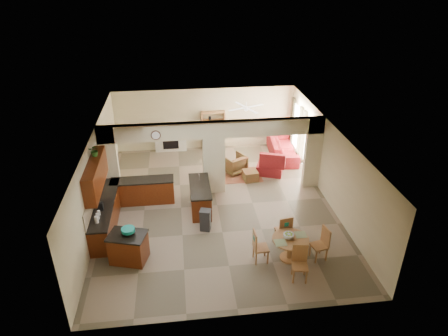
{
  "coord_description": "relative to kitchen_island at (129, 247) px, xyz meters",
  "views": [
    {
      "loc": [
        -1.21,
        -11.92,
        7.77
      ],
      "look_at": [
        0.28,
        0.3,
        1.33
      ],
      "focal_mm": 32.0,
      "sensor_mm": 36.0,
      "label": 1
    }
  ],
  "objects": [
    {
      "name": "trash_can",
      "position": [
        2.31,
        1.2,
        -0.11
      ],
      "size": [
        0.39,
        0.35,
        0.69
      ],
      "primitive_type": "cube",
      "rotation": [
        0.0,
        0.0,
        -0.28
      ],
      "color": "#2A2A2C",
      "rests_on": "floor"
    },
    {
      "name": "chair_west",
      "position": [
        3.68,
        -0.49,
        0.1
      ],
      "size": [
        0.44,
        0.43,
        1.02
      ],
      "rotation": [
        0.0,
        0.0,
        1.61
      ],
      "color": "#9C5A35",
      "rests_on": "floor"
    },
    {
      "name": "fireplace",
      "position": [
        1.23,
        7.42,
        0.16
      ],
      "size": [
        1.6,
        0.35,
        1.2
      ],
      "color": "beige",
      "rests_on": "floor"
    },
    {
      "name": "window_a",
      "position": [
        6.8,
        4.89,
        0.75
      ],
      "size": [
        0.02,
        0.9,
        1.9
      ],
      "primitive_type": "cube",
      "color": "white",
      "rests_on": "wall_right"
    },
    {
      "name": "drape_a_left",
      "position": [
        6.76,
        4.29,
        0.75
      ],
      "size": [
        0.1,
        0.28,
        2.3
      ],
      "primitive_type": "cube",
      "color": "#402019",
      "rests_on": "wall_right"
    },
    {
      "name": "wall_clock",
      "position": [
        0.83,
        3.44,
        2.0
      ],
      "size": [
        0.34,
        0.03,
        0.34
      ],
      "primitive_type": "cylinder",
      "rotation": [
        1.57,
        0.0,
        0.0
      ],
      "color": "#522C1B",
      "rests_on": "partition_header"
    },
    {
      "name": "chair_east",
      "position": [
        5.53,
        -0.57,
        0.1
      ],
      "size": [
        0.5,
        0.5,
        1.02
      ],
      "rotation": [
        0.0,
        0.0,
        4.93
      ],
      "color": "#9C5A35",
      "rests_on": "floor"
    },
    {
      "name": "peninsula",
      "position": [
        2.23,
        2.47,
        0.0
      ],
      "size": [
        0.7,
        1.85,
        0.91
      ],
      "color": "#431407",
      "rests_on": "floor"
    },
    {
      "name": "floor",
      "position": [
        2.83,
        2.59,
        -0.45
      ],
      "size": [
        10.0,
        10.0,
        0.0
      ],
      "primitive_type": "plane",
      "color": "#7E6D57",
      "rests_on": "ground"
    },
    {
      "name": "window_b",
      "position": [
        6.8,
        6.59,
        0.75
      ],
      "size": [
        0.02,
        0.9,
        1.9
      ],
      "primitive_type": "cube",
      "color": "white",
      "rests_on": "wall_right"
    },
    {
      "name": "chaise",
      "position": [
        5.22,
        4.74,
        -0.25
      ],
      "size": [
        1.24,
        1.13,
        0.41
      ],
      "primitive_type": "cube",
      "rotation": [
        0.0,
        0.0,
        -0.35
      ],
      "color": "maroon",
      "rests_on": "floor"
    },
    {
      "name": "wall_right",
      "position": [
        6.83,
        2.59,
        0.95
      ],
      "size": [
        0.0,
        10.0,
        10.0
      ],
      "primitive_type": "plane",
      "rotation": [
        1.57,
        0.0,
        -1.57
      ],
      "color": "beige",
      "rests_on": "floor"
    },
    {
      "name": "partition_left_pier",
      "position": [
        -0.87,
        3.59,
        0.95
      ],
      "size": [
        0.6,
        0.25,
        2.8
      ],
      "primitive_type": "cube",
      "color": "beige",
      "rests_on": "floor"
    },
    {
      "name": "dining_table",
      "position": [
        4.61,
        -0.51,
        0.03
      ],
      "size": [
        1.06,
        1.06,
        0.72
      ],
      "color": "#9C5A35",
      "rests_on": "floor"
    },
    {
      "name": "chair_south",
      "position": [
        4.67,
        -1.28,
        0.1
      ],
      "size": [
        0.49,
        0.49,
        1.02
      ],
      "rotation": [
        0.0,
        0.0,
        -0.17
      ],
      "color": "#9C5A35",
      "rests_on": "floor"
    },
    {
      "name": "fruit_bowl",
      "position": [
        4.56,
        -0.47,
        0.35
      ],
      "size": [
        0.31,
        0.31,
        0.16
      ],
      "primitive_type": "cylinder",
      "color": "#85C029",
      "rests_on": "dining_table"
    },
    {
      "name": "ceiling_fan",
      "position": [
        4.33,
        5.59,
        2.11
      ],
      "size": [
        1.0,
        1.0,
        0.1
      ],
      "primitive_type": "cylinder",
      "color": "white",
      "rests_on": "ceiling"
    },
    {
      "name": "kitchen_island",
      "position": [
        0.0,
        0.0,
        0.0
      ],
      "size": [
        1.21,
        1.01,
        0.9
      ],
      "rotation": [
        0.0,
        0.0,
        -0.28
      ],
      "color": "#431407",
      "rests_on": "floor"
    },
    {
      "name": "drape_b_right",
      "position": [
        6.76,
        7.19,
        0.75
      ],
      "size": [
        0.1,
        0.28,
        2.3
      ],
      "primitive_type": "cube",
      "color": "#402019",
      "rests_on": "wall_right"
    },
    {
      "name": "plant",
      "position": [
        -0.99,
        2.19,
        2.1
      ],
      "size": [
        0.34,
        0.3,
        0.38
      ],
      "primitive_type": "imported",
      "rotation": [
        0.0,
        0.0,
        0.01
      ],
      "color": "#1B4813",
      "rests_on": "upper_cabinets"
    },
    {
      "name": "wall_left",
      "position": [
        -1.17,
        2.59,
        0.95
      ],
      "size": [
        0.0,
        10.0,
        10.0
      ],
      "primitive_type": "plane",
      "rotation": [
        1.57,
        0.0,
        1.57
      ],
      "color": "beige",
      "rests_on": "floor"
    },
    {
      "name": "glazed_door",
      "position": [
        6.8,
        5.74,
        0.6
      ],
      "size": [
        0.02,
        0.7,
        2.1
      ],
      "primitive_type": "cube",
      "color": "white",
      "rests_on": "wall_right"
    },
    {
      "name": "chair_north",
      "position": [
        4.61,
        0.17,
        0.1
      ],
      "size": [
        0.48,
        0.48,
        1.02
      ],
      "rotation": [
        0.0,
        0.0,
        3.3
      ],
      "color": "#9C5A35",
      "rests_on": "floor"
    },
    {
      "name": "sofa",
      "position": [
        6.13,
        6.28,
        -0.06
      ],
      "size": [
        2.81,
        1.3,
        0.8
      ],
      "primitive_type": "imported",
      "rotation": [
        0.0,
        0.0,
        1.48
      ],
      "color": "maroon",
      "rests_on": "floor"
    },
    {
      "name": "shelving_unit",
      "position": [
        3.18,
        7.41,
        0.45
      ],
      "size": [
        1.0,
        0.32,
        1.8
      ],
      "primitive_type": "cube",
      "color": "#9C5A35",
      "rests_on": "floor"
    },
    {
      "name": "ceiling",
      "position": [
        2.83,
        2.59,
        2.35
      ],
      "size": [
        10.0,
        10.0,
        0.0
      ],
      "primitive_type": "plane",
      "rotation": [
        3.14,
        0.0,
        0.0
      ],
      "color": "white",
      "rests_on": "wall_back"
    },
    {
      "name": "ottoman",
      "position": [
        4.33,
        4.27,
        -0.26
      ],
      "size": [
        0.61,
        0.61,
        0.4
      ],
      "primitive_type": "cube",
      "rotation": [
        0.0,
        0.0,
        0.13
      ],
      "color": "maroon",
      "rests_on": "floor"
    },
    {
      "name": "partition_center_pier",
      "position": [
        2.83,
        3.59,
        0.65
      ],
      "size": [
        0.8,
        0.25,
        2.2
      ],
      "primitive_type": "cube",
      "color": "beige",
      "rests_on": "floor"
    },
    {
      "name": "armchair",
      "position": [
        3.81,
        5.0,
        -0.08
      ],
      "size": [
        1.1,
        1.11,
        0.76
      ],
      "primitive_type": "imported",
      "rotation": [
        0.0,
        0.0,
        3.62
      ],
      "color": "maroon",
      "rests_on": "floor"
    },
    {
      "name": "kitchen_counter",
      "position": [
        -0.43,
        2.34,
        0.01
      ],
      "size": [
        2.52,
        3.29,
        1.48
      ],
      "color": "#431407",
      "rests_on": "floor"
    },
    {
      "name": "rug",
      "position": [
        4.03,
        4.69,
        -0.45
      ],
      "size": [
        1.6,
        1.3,
        0.01
      ],
      "primitive_type": "cube",
      "color": "#985537",
      "rests_on": "floor"
    },
    {
      "name": "drape_b_left",
      "position": [
        6.76,
        5.99,
        0.75
      ],
      "size": [
        0.1,
        0.28,
        2.3
      ],
      "primitive_type": "cube",
      "color": "#402019",
      "rests_on": "wall_right"
    },
    {
      "name": "teal_bowl",
      "position": [
        0.05,
        0.04,
        0.54
      ],
      "size": [
        0.38,
        0.38,
        0.18
      ],
      "primitive_type": "cylinder",
      "color": "#148B7D",
      "rests_on": "kitchen_island"
    },
    {
      "name": "drape_a_right",
      "position": [
        6.76,
        5.49,
        0.75
      ],
      "size": [
        0.1,
        0.28,
        2.3
      ],
      "primitive_type": "cube",
      "color": "#402019",
      "rests_on": "wall_right"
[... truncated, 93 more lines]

